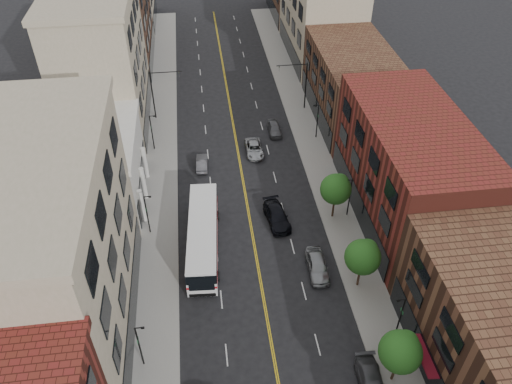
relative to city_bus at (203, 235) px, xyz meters
name	(u,v)px	position (x,y,z in m)	size (l,w,h in m)	color
sidewalk_left	(161,171)	(-4.71, 14.07, -1.91)	(4.00, 110.00, 0.15)	gray
sidewalk_right	(317,159)	(15.29, 14.07, -1.91)	(4.00, 110.00, 0.15)	gray
bldg_l_tanoffice	(54,255)	(-11.71, -7.93, 7.02)	(10.00, 22.00, 18.00)	tan
bldg_l_white	(94,169)	(-11.71, 10.07, 2.02)	(10.00, 14.00, 8.00)	silver
bldg_l_far_a	(102,63)	(-11.71, 27.07, 7.02)	(10.00, 20.00, 18.00)	tan
bldg_l_far_b	(117,19)	(-11.71, 47.07, 5.52)	(10.00, 20.00, 15.00)	#523021
bldg_r_mid	(408,169)	(22.29, 3.07, 4.02)	(10.00, 22.00, 12.00)	maroon
bldg_r_far_a	(353,85)	(22.29, 24.07, 3.02)	(10.00, 20.00, 10.00)	#523021
bldg_r_far_b	(320,17)	(22.29, 45.07, 5.02)	(10.00, 22.00, 14.00)	tan
tree_r_1	(401,350)	(14.68, -16.86, 2.14)	(3.40, 3.40, 5.59)	black
tree_r_2	(363,256)	(14.68, -6.86, 2.14)	(3.40, 3.40, 5.59)	black
tree_r_3	(336,188)	(14.68, 3.14, 2.14)	(3.40, 3.40, 5.59)	black
lamp_l_1	(140,344)	(-5.66, -12.93, 0.99)	(0.81, 0.55, 5.05)	black
lamp_l_2	(147,213)	(-5.66, 3.07, 0.99)	(0.81, 0.55, 5.05)	black
lamp_l_3	(152,131)	(-5.66, 19.07, 0.99)	(0.81, 0.55, 5.05)	black
lamp_r_1	(400,316)	(16.25, -12.93, 0.99)	(0.81, 0.55, 5.05)	black
lamp_r_2	(349,195)	(16.25, 3.07, 0.99)	(0.81, 0.55, 5.05)	black
lamp_r_3	(317,119)	(16.25, 19.07, 0.99)	(0.81, 0.55, 5.05)	black
signal_mast_left	(157,89)	(-4.97, 27.07, 2.66)	(4.49, 0.18, 7.20)	black
signal_mast_right	(301,81)	(15.56, 27.07, 2.66)	(4.49, 0.18, 7.20)	black
city_bus	(203,235)	(0.00, 0.00, 0.00)	(3.86, 13.42, 3.41)	white
car_parked_mid	(371,383)	(12.65, -17.37, -1.27)	(2.01, 4.94, 1.43)	#454549
car_parked_far	(317,266)	(11.09, -4.63, -1.16)	(1.95, 4.86, 1.65)	gray
car_lane_behind	(202,163)	(0.43, 14.36, -1.33)	(1.38, 3.94, 1.30)	#4E4E53
car_lane_a	(277,216)	(8.24, 3.11, -1.20)	(2.20, 5.40, 1.57)	black
car_lane_b	(254,149)	(7.41, 16.60, -1.31)	(2.22, 4.81, 1.34)	#A6A9AD
car_lane_c	(274,128)	(10.79, 21.07, -1.27)	(1.68, 4.18, 1.42)	#54555A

